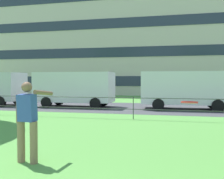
{
  "coord_description": "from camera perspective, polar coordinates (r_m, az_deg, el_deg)",
  "views": [
    {
      "loc": [
        4.34,
        -1.47,
        1.75
      ],
      "look_at": [
        2.34,
        6.99,
        1.44
      ],
      "focal_mm": 43.35,
      "sensor_mm": 36.0,
      "label": 1
    }
  ],
  "objects": [
    {
      "name": "park_fence",
      "position": [
        12.66,
        -6.79,
        -2.85
      ],
      "size": [
        35.15,
        0.04,
        1.0
      ],
      "color": "#333833",
      "rests_on": "ground"
    },
    {
      "name": "apartment_building_background",
      "position": [
        36.49,
        -0.23,
        12.34
      ],
      "size": [
        34.01,
        10.92,
        16.52
      ],
      "color": "beige",
      "rests_on": "ground"
    },
    {
      "name": "panel_van_center",
      "position": [
        16.53,
        15.15,
        0.31
      ],
      "size": [
        5.05,
        2.2,
        2.24
      ],
      "color": "white",
      "rests_on": "ground"
    },
    {
      "name": "street_strip",
      "position": [
        17.49,
        -1.12,
        -3.69
      ],
      "size": [
        80.0,
        6.7,
        0.01
      ],
      "primitive_type": "cube",
      "color": "#424247",
      "rests_on": "ground"
    },
    {
      "name": "frisbee",
      "position": [
        4.57,
        16.02,
        -2.61
      ],
      "size": [
        0.3,
        0.3,
        0.06
      ],
      "color": "red"
    },
    {
      "name": "person_thrower",
      "position": [
        6.0,
        -17.4,
        -5.97
      ],
      "size": [
        0.58,
        0.75,
        1.71
      ],
      "color": "#846B4C",
      "rests_on": "ground"
    },
    {
      "name": "panel_van_right",
      "position": [
        17.63,
        -7.9,
        0.47
      ],
      "size": [
        5.0,
        2.11,
        2.24
      ],
      "color": "white",
      "rests_on": "ground"
    }
  ]
}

